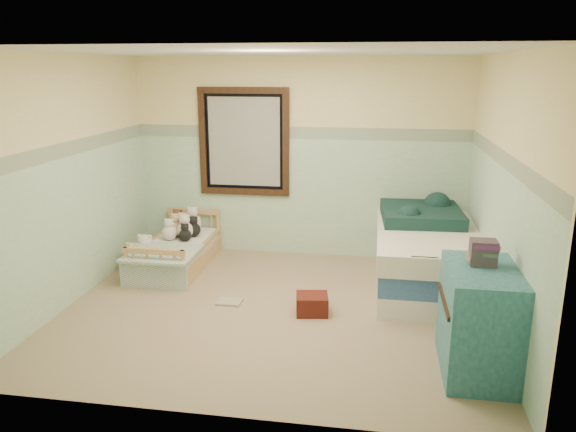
% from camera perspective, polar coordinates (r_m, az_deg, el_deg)
% --- Properties ---
extents(floor, '(4.20, 3.60, 0.02)m').
position_cam_1_polar(floor, '(5.69, -1.51, -9.66)').
color(floor, gray).
rests_on(floor, ground).
extents(ceiling, '(4.20, 3.60, 0.02)m').
position_cam_1_polar(ceiling, '(5.17, -1.71, 16.63)').
color(ceiling, silver).
rests_on(ceiling, wall_back).
extents(wall_back, '(4.20, 0.04, 2.50)m').
position_cam_1_polar(wall_back, '(7.03, 1.14, 5.91)').
color(wall_back, beige).
rests_on(wall_back, floor).
extents(wall_front, '(4.20, 0.04, 2.50)m').
position_cam_1_polar(wall_front, '(3.59, -6.96, -3.16)').
color(wall_front, beige).
rests_on(wall_front, floor).
extents(wall_left, '(0.04, 3.60, 2.50)m').
position_cam_1_polar(wall_left, '(6.04, -21.63, 3.32)').
color(wall_left, beige).
rests_on(wall_left, floor).
extents(wall_right, '(0.04, 3.60, 2.50)m').
position_cam_1_polar(wall_right, '(5.32, 21.24, 1.90)').
color(wall_right, beige).
rests_on(wall_right, floor).
extents(wainscot_mint, '(4.20, 0.01, 1.50)m').
position_cam_1_polar(wainscot_mint, '(7.11, 1.10, 1.91)').
color(wainscot_mint, '#95C2A2').
rests_on(wainscot_mint, floor).
extents(border_strip, '(4.20, 0.01, 0.15)m').
position_cam_1_polar(border_strip, '(6.97, 1.13, 8.52)').
color(border_strip, '#527259').
rests_on(border_strip, wall_back).
extents(window_frame, '(1.16, 0.06, 1.36)m').
position_cam_1_polar(window_frame, '(7.10, -4.55, 7.58)').
color(window_frame, black).
rests_on(window_frame, wall_back).
extents(window_blinds, '(0.92, 0.01, 1.12)m').
position_cam_1_polar(window_blinds, '(7.11, -4.53, 7.59)').
color(window_blinds, '#BABAB2').
rests_on(window_blinds, window_frame).
extents(toddler_bed_frame, '(0.72, 1.43, 0.18)m').
position_cam_1_polar(toddler_bed_frame, '(6.95, -11.33, -4.36)').
color(toddler_bed_frame, tan).
rests_on(toddler_bed_frame, floor).
extents(toddler_mattress, '(0.65, 1.37, 0.12)m').
position_cam_1_polar(toddler_mattress, '(6.90, -11.39, -3.17)').
color(toddler_mattress, white).
rests_on(toddler_mattress, toddler_bed_frame).
extents(patchwork_quilt, '(0.78, 0.72, 0.03)m').
position_cam_1_polar(patchwork_quilt, '(6.48, -12.78, -3.74)').
color(patchwork_quilt, '#6192C7').
rests_on(patchwork_quilt, toddler_mattress).
extents(plush_bed_brown, '(0.20, 0.20, 0.20)m').
position_cam_1_polar(plush_bed_brown, '(7.35, -11.21, -0.74)').
color(plush_bed_brown, brown).
rests_on(plush_bed_brown, toddler_mattress).
extents(plush_bed_white, '(0.22, 0.22, 0.22)m').
position_cam_1_polar(plush_bed_white, '(7.28, -9.73, -0.71)').
color(plush_bed_white, silver).
rests_on(plush_bed_white, toddler_mattress).
extents(plush_bed_tan, '(0.20, 0.20, 0.20)m').
position_cam_1_polar(plush_bed_tan, '(7.14, -11.43, -1.23)').
color(plush_bed_tan, '#CBAF84').
rests_on(plush_bed_tan, toddler_mattress).
extents(plush_bed_dark, '(0.18, 0.18, 0.18)m').
position_cam_1_polar(plush_bed_dark, '(7.07, -9.68, -1.39)').
color(plush_bed_dark, black).
rests_on(plush_bed_dark, toddler_mattress).
extents(plush_floor_cream, '(0.28, 0.28, 0.28)m').
position_cam_1_polar(plush_floor_cream, '(6.98, -14.38, -4.04)').
color(plush_floor_cream, silver).
rests_on(plush_floor_cream, floor).
extents(plush_floor_tan, '(0.25, 0.25, 0.25)m').
position_cam_1_polar(plush_floor_tan, '(6.88, -15.63, -4.56)').
color(plush_floor_tan, '#CBAF84').
rests_on(plush_floor_tan, floor).
extents(twin_bed_frame, '(1.04, 2.08, 0.22)m').
position_cam_1_polar(twin_bed_frame, '(6.47, 13.80, -5.81)').
color(twin_bed_frame, white).
rests_on(twin_bed_frame, floor).
extents(twin_boxspring, '(1.04, 2.08, 0.22)m').
position_cam_1_polar(twin_boxspring, '(6.40, 13.92, -3.97)').
color(twin_boxspring, navy).
rests_on(twin_boxspring, twin_bed_frame).
extents(twin_mattress, '(1.08, 2.12, 0.22)m').
position_cam_1_polar(twin_mattress, '(6.33, 14.05, -2.09)').
color(twin_mattress, white).
rests_on(twin_mattress, twin_boxspring).
extents(teal_blanket, '(0.93, 0.98, 0.14)m').
position_cam_1_polar(teal_blanket, '(6.57, 13.51, 0.19)').
color(teal_blanket, black).
rests_on(teal_blanket, twin_mattress).
extents(dresser, '(0.54, 0.87, 0.87)m').
position_cam_1_polar(dresser, '(4.70, 19.03, -10.12)').
color(dresser, '#224F66').
rests_on(dresser, floor).
extents(book_stack, '(0.20, 0.16, 0.20)m').
position_cam_1_polar(book_stack, '(4.59, 19.40, -3.56)').
color(book_stack, brown).
rests_on(book_stack, dresser).
extents(red_pillow, '(0.35, 0.32, 0.19)m').
position_cam_1_polar(red_pillow, '(5.57, 2.48, -9.03)').
color(red_pillow, maroon).
rests_on(red_pillow, floor).
extents(floor_book, '(0.25, 0.19, 0.02)m').
position_cam_1_polar(floor_book, '(5.86, -6.02, -8.76)').
color(floor_book, gold).
rests_on(floor_book, floor).
extents(extra_plush_0, '(0.21, 0.21, 0.21)m').
position_cam_1_polar(extra_plush_0, '(7.01, -10.53, -1.44)').
color(extra_plush_0, silver).
rests_on(extra_plush_0, toddler_mattress).
extents(extra_plush_1, '(0.18, 0.18, 0.18)m').
position_cam_1_polar(extra_plush_1, '(6.97, -12.07, -1.70)').
color(extra_plush_1, silver).
rests_on(extra_plush_1, toddler_mattress).
extents(extra_plush_2, '(0.20, 0.20, 0.20)m').
position_cam_1_polar(extra_plush_2, '(7.16, -10.69, -1.14)').
color(extra_plush_2, '#CBAF84').
rests_on(extra_plush_2, toddler_mattress).
extents(extra_plush_3, '(0.18, 0.18, 0.18)m').
position_cam_1_polar(extra_plush_3, '(7.21, -11.15, -1.12)').
color(extra_plush_3, black).
rests_on(extra_plush_3, toddler_mattress).
extents(extra_plush_4, '(0.15, 0.15, 0.15)m').
position_cam_1_polar(extra_plush_4, '(6.90, -10.51, -1.95)').
color(extra_plush_4, black).
rests_on(extra_plush_4, toddler_mattress).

